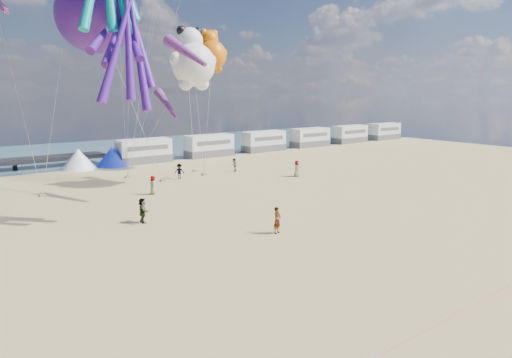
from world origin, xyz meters
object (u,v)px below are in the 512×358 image
at_px(tent_blue, 113,156).
at_px(sandbag_b, 163,180).
at_px(beachgoer_1, 234,165).
at_px(beachgoer_0, 153,185).
at_px(beachgoer_6, 297,169).
at_px(motorhome_1, 209,146).
at_px(kite_teddy_orange, 212,55).
at_px(windsock_mid, 186,52).
at_px(motorhome_4, 350,134).
at_px(beachgoer_2, 179,171).
at_px(standing_person, 277,220).
at_px(beachgoer_4, 143,210).
at_px(sandbag_e, 127,177).
at_px(kite_octopus_purple, 96,14).
at_px(motorhome_2, 264,141).
at_px(tent_white, 79,159).
at_px(sandbag_a, 43,195).
at_px(sandbag_d, 195,171).
at_px(motorhome_0, 144,151).
at_px(motorhome_5, 384,131).
at_px(motorhome_3, 310,137).
at_px(windsock_right, 167,105).
at_px(kite_panda, 193,65).
at_px(sandbag_c, 204,174).

distance_m(tent_blue, sandbag_b, 12.45).
bearing_deg(beachgoer_1, beachgoer_0, -26.07).
bearing_deg(beachgoer_6, motorhome_1, 65.40).
xyz_separation_m(beachgoer_6, kite_teddy_orange, (-4.07, 10.02, 11.99)).
xyz_separation_m(beachgoer_6, windsock_mid, (-13.48, -1.35, 11.14)).
distance_m(motorhome_4, beachgoer_2, 41.26).
bearing_deg(sandbag_b, motorhome_4, 16.65).
xyz_separation_m(standing_person, kite_teddy_orange, (10.07, 23.94, 11.98)).
height_order(standing_person, beachgoer_4, beachgoer_4).
relative_size(beachgoer_6, sandbag_e, 3.39).
relative_size(beachgoer_2, kite_octopus_purple, 0.13).
xyz_separation_m(motorhome_2, tent_blue, (-23.00, 0.00, -0.30)).
relative_size(tent_white, windsock_mid, 0.77).
relative_size(beachgoer_2, kite_teddy_orange, 0.27).
height_order(tent_white, standing_person, tent_white).
distance_m(sandbag_a, sandbag_d, 16.82).
xyz_separation_m(motorhome_0, motorhome_5, (47.50, 0.00, 0.00)).
xyz_separation_m(motorhome_3, standing_person, (-33.57, -32.34, -0.65)).
height_order(motorhome_0, windsock_mid, windsock_mid).
relative_size(tent_white, beachgoer_2, 2.56).
bearing_deg(beachgoer_4, motorhome_4, -52.83).
relative_size(kite_teddy_orange, windsock_mid, 1.10).
bearing_deg(beachgoer_2, kite_octopus_purple, 63.60).
distance_m(motorhome_1, windsock_right, 18.05).
distance_m(beachgoer_2, kite_octopus_purple, 17.50).
bearing_deg(kite_panda, kite_octopus_purple, 175.05).
xyz_separation_m(motorhome_4, sandbag_b, (-41.44, -12.39, -1.39)).
bearing_deg(sandbag_a, beachgoer_6, -14.55).
relative_size(motorhome_3, sandbag_a, 13.20).
xyz_separation_m(motorhome_3, windsock_mid, (-32.91, -19.79, 10.48)).
height_order(motorhome_2, sandbag_d, motorhome_2).
height_order(motorhome_4, kite_octopus_purple, kite_octopus_purple).
bearing_deg(beachgoer_0, sandbag_c, 139.41).
bearing_deg(beachgoer_2, kite_panda, 128.66).
bearing_deg(motorhome_2, beachgoer_6, -118.31).
height_order(sandbag_b, kite_octopus_purple, kite_octopus_purple).
xyz_separation_m(beachgoer_2, windsock_right, (-1.06, 0.07, 6.76)).
distance_m(motorhome_0, sandbag_d, 9.63).
distance_m(beachgoer_4, windsock_right, 16.77).
height_order(beachgoer_0, sandbag_b, beachgoer_0).
height_order(motorhome_3, tent_white, motorhome_3).
bearing_deg(sandbag_c, beachgoer_1, -1.50).
xyz_separation_m(kite_teddy_orange, windsock_right, (-7.48, -3.66, -5.30)).
bearing_deg(tent_blue, windsock_mid, -91.20).
bearing_deg(sandbag_d, motorhome_4, 14.51).
xyz_separation_m(tent_blue, standing_person, (-1.07, -32.34, -0.35)).
xyz_separation_m(beachgoer_1, beachgoer_2, (-6.86, -0.11, 0.03)).
relative_size(motorhome_5, sandbag_a, 13.20).
bearing_deg(tent_white, motorhome_2, 0.00).
bearing_deg(beachgoer_0, motorhome_4, 127.98).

